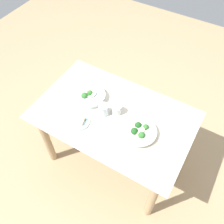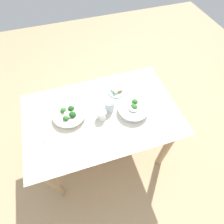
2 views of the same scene
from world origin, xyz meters
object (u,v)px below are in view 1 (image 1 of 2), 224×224
water_glass_side (103,110)px  table_knife_left (97,83)px  fork_by_near_bowl (80,84)px  table_knife_right (171,125)px  fork_by_far_bowl (103,145)px  napkin_folded_upper (116,140)px  water_glass_center (116,110)px  broccoli_bowl_far (139,132)px  bread_side_plate (79,121)px  broccoli_bowl_near (90,96)px

water_glass_side → table_knife_left: bearing=-48.9°
fork_by_near_bowl → table_knife_right: size_ratio=0.41×
fork_by_far_bowl → fork_by_near_bowl: same height
water_glass_side → napkin_folded_upper: (-0.21, 0.17, -0.05)m
table_knife_right → napkin_folded_upper: 0.46m
water_glass_center → fork_by_far_bowl: 0.33m
broccoli_bowl_far → table_knife_right: broccoli_bowl_far is taller
broccoli_bowl_far → napkin_folded_upper: (0.12, 0.14, -0.03)m
water_glass_center → napkin_folded_upper: (-0.12, 0.23, -0.04)m
bread_side_plate → napkin_folded_upper: bearing=-179.1°
table_knife_left → table_knife_right: bearing=-67.1°
broccoli_bowl_far → water_glass_center: 0.26m
broccoli_bowl_near → water_glass_side: 0.20m
broccoli_bowl_near → table_knife_right: (-0.71, -0.09, -0.03)m
broccoli_bowl_far → table_knife_left: (0.57, -0.30, -0.03)m
broccoli_bowl_far → water_glass_side: bearing=-5.1°
fork_by_near_bowl → table_knife_left: (-0.13, -0.09, -0.00)m
bread_side_plate → table_knife_right: size_ratio=0.82×
broccoli_bowl_near → water_glass_side: (-0.19, 0.08, 0.02)m
table_knife_left → table_knife_right: (-0.76, 0.10, 0.00)m
fork_by_near_bowl → water_glass_center: bearing=26.7°
fork_by_near_bowl → table_knife_right: same height
table_knife_right → water_glass_side: bearing=46.2°
water_glass_center → fork_by_far_bowl: size_ratio=0.85×
table_knife_right → fork_by_far_bowl: bearing=77.5°
water_glass_center → water_glass_side: (0.09, 0.06, 0.01)m
broccoli_bowl_far → table_knife_right: (-0.19, -0.20, -0.03)m
broccoli_bowl_far → table_knife_right: bearing=-133.6°
water_glass_center → bread_side_plate: bearing=48.6°
bread_side_plate → water_glass_center: bearing=-131.4°
fork_by_near_bowl → napkin_folded_upper: napkin_folded_upper is taller
table_knife_right → napkin_folded_upper: (0.31, 0.33, 0.00)m
table_knife_left → napkin_folded_upper: bearing=-103.8°
broccoli_bowl_far → broccoli_bowl_near: (0.52, -0.11, 0.00)m
broccoli_bowl_far → fork_by_near_bowl: size_ratio=3.29×
table_knife_right → napkin_folded_upper: size_ratio=1.21×
napkin_folded_upper → fork_by_far_bowl: bearing=57.7°
water_glass_side → water_glass_center: bearing=-143.9°
napkin_folded_upper → bread_side_plate: bearing=0.9°
table_knife_right → table_knife_left: bearing=20.7°
fork_by_far_bowl → fork_by_near_bowl: bearing=-73.9°
fork_by_far_bowl → table_knife_right: same height
table_knife_right → bread_side_plate: bearing=56.3°
broccoli_bowl_far → water_glass_side: size_ratio=2.69×
table_knife_left → table_knife_right: 0.76m
fork_by_far_bowl → table_knife_left: same height
water_glass_center → broccoli_bowl_near: bearing=-3.7°
broccoli_bowl_near → water_glass_side: size_ratio=2.52×
broccoli_bowl_near → water_glass_center: broccoli_bowl_near is taller
broccoli_bowl_near → fork_by_near_bowl: size_ratio=3.08×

